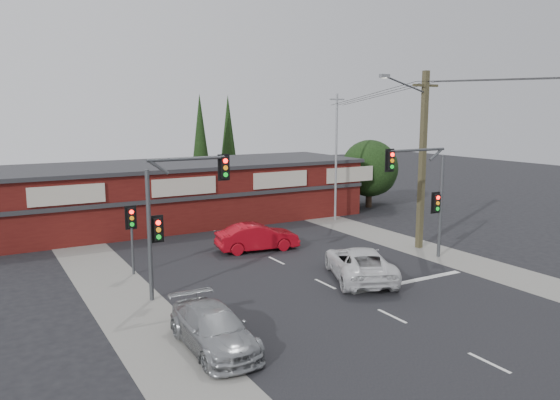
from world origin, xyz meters
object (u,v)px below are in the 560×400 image
white_suv (359,263)px  shop_building (179,192)px  red_sedan (257,237)px  silver_suv (214,329)px  utility_pole (421,155)px

white_suv → shop_building: 17.25m
red_sedan → white_suv: bearing=-158.1°
silver_suv → shop_building: shop_building is taller
white_suv → utility_pole: bearing=-131.8°
red_sedan → shop_building: (-1.12, 9.87, 1.37)m
shop_building → white_suv: bearing=-80.5°
red_sedan → shop_building: shop_building is taller
shop_building → utility_pole: bearing=-56.2°
silver_suv → shop_building: (6.09, 20.61, 1.45)m
red_sedan → shop_building: bearing=14.7°
red_sedan → utility_pole: size_ratio=0.46×
silver_suv → utility_pole: bearing=24.3°
silver_suv → utility_pole: size_ratio=0.47×
utility_pole → shop_building: bearing=123.8°
silver_suv → red_sedan: red_sedan is taller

